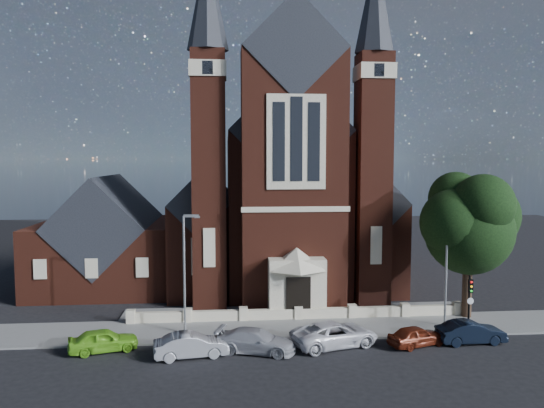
{
  "coord_description": "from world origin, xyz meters",
  "views": [
    {
      "loc": [
        -5.16,
        -31.04,
        11.73
      ],
      "look_at": [
        -1.45,
        12.0,
        8.07
      ],
      "focal_mm": 35.0,
      "sensor_mm": 36.0,
      "label": 1
    }
  ],
  "objects_px": {
    "parish_hall": "(108,244)",
    "car_white_suv": "(335,334)",
    "street_lamp_left": "(186,267)",
    "car_dark_red": "(417,336)",
    "car_navy": "(471,332)",
    "street_lamp_right": "(448,262)",
    "car_silver_a": "(191,345)",
    "church": "(277,194)",
    "car_silver_b": "(256,341)",
    "street_tree": "(472,225)",
    "traffic_signal": "(470,296)",
    "car_lime_van": "(103,340)"
  },
  "relations": [
    {
      "from": "parish_hall",
      "to": "car_white_suv",
      "type": "xyz_separation_m",
      "value": [
        17.56,
        -17.05,
        -3.24
      ]
    },
    {
      "from": "street_lamp_left",
      "to": "car_dark_red",
      "type": "relative_size",
      "value": 2.15
    },
    {
      "from": "car_dark_red",
      "to": "car_navy",
      "type": "relative_size",
      "value": 0.87
    },
    {
      "from": "street_lamp_right",
      "to": "car_silver_a",
      "type": "relative_size",
      "value": 1.85
    },
    {
      "from": "church",
      "to": "car_white_suv",
      "type": "relative_size",
      "value": 6.32
    },
    {
      "from": "car_silver_b",
      "to": "street_lamp_right",
      "type": "bearing_deg",
      "value": -57.28
    },
    {
      "from": "car_silver_a",
      "to": "car_white_suv",
      "type": "height_order",
      "value": "car_white_suv"
    },
    {
      "from": "parish_hall",
      "to": "car_dark_red",
      "type": "xyz_separation_m",
      "value": [
        22.69,
        -17.47,
        -3.37
      ]
    },
    {
      "from": "car_silver_a",
      "to": "street_tree",
      "type": "bearing_deg",
      "value": -83.94
    },
    {
      "from": "car_silver_b",
      "to": "car_white_suv",
      "type": "bearing_deg",
      "value": -65.17
    },
    {
      "from": "street_lamp_left",
      "to": "car_navy",
      "type": "relative_size",
      "value": 1.86
    },
    {
      "from": "car_white_suv",
      "to": "parish_hall",
      "type": "bearing_deg",
      "value": 29.29
    },
    {
      "from": "traffic_signal",
      "to": "street_lamp_right",
      "type": "bearing_deg",
      "value": 120.01
    },
    {
      "from": "street_tree",
      "to": "car_silver_a",
      "type": "relative_size",
      "value": 2.44
    },
    {
      "from": "street_tree",
      "to": "car_navy",
      "type": "relative_size",
      "value": 2.46
    },
    {
      "from": "car_dark_red",
      "to": "traffic_signal",
      "type": "bearing_deg",
      "value": -85.39
    },
    {
      "from": "car_white_suv",
      "to": "church",
      "type": "bearing_deg",
      "value": -12.5
    },
    {
      "from": "street_lamp_right",
      "to": "church",
      "type": "bearing_deg",
      "value": 118.04
    },
    {
      "from": "church",
      "to": "parish_hall",
      "type": "bearing_deg",
      "value": -162.84
    },
    {
      "from": "church",
      "to": "car_dark_red",
      "type": "relative_size",
      "value": 9.27
    },
    {
      "from": "street_lamp_right",
      "to": "traffic_signal",
      "type": "distance_m",
      "value": 2.71
    },
    {
      "from": "traffic_signal",
      "to": "car_dark_red",
      "type": "xyz_separation_m",
      "value": [
        -4.31,
        -1.89,
        -1.94
      ]
    },
    {
      "from": "street_lamp_left",
      "to": "car_navy",
      "type": "height_order",
      "value": "street_lamp_left"
    },
    {
      "from": "street_lamp_right",
      "to": "car_dark_red",
      "type": "bearing_deg",
      "value": -134.42
    },
    {
      "from": "car_silver_a",
      "to": "car_silver_b",
      "type": "bearing_deg",
      "value": -93.49
    },
    {
      "from": "church",
      "to": "street_lamp_right",
      "type": "relative_size",
      "value": 4.31
    },
    {
      "from": "street_tree",
      "to": "car_lime_van",
      "type": "relative_size",
      "value": 2.59
    },
    {
      "from": "church",
      "to": "car_lime_van",
      "type": "distance_m",
      "value": 26.26
    },
    {
      "from": "traffic_signal",
      "to": "car_silver_a",
      "type": "relative_size",
      "value": 0.91
    },
    {
      "from": "church",
      "to": "car_navy",
      "type": "xyz_separation_m",
      "value": [
        10.32,
        -22.22,
        -7.47
      ]
    },
    {
      "from": "parish_hall",
      "to": "car_white_suv",
      "type": "bearing_deg",
      "value": -44.15
    },
    {
      "from": "parish_hall",
      "to": "street_lamp_right",
      "type": "bearing_deg",
      "value": -28.22
    },
    {
      "from": "traffic_signal",
      "to": "car_white_suv",
      "type": "xyz_separation_m",
      "value": [
        -9.44,
        -1.47,
        -1.82
      ]
    },
    {
      "from": "traffic_signal",
      "to": "car_navy",
      "type": "height_order",
      "value": "traffic_signal"
    },
    {
      "from": "car_white_suv",
      "to": "car_dark_red",
      "type": "relative_size",
      "value": 1.47
    },
    {
      "from": "car_lime_van",
      "to": "car_silver_a",
      "type": "relative_size",
      "value": 0.94
    },
    {
      "from": "traffic_signal",
      "to": "car_lime_van",
      "type": "xyz_separation_m",
      "value": [
        -23.72,
        -1.21,
        -1.88
      ]
    },
    {
      "from": "street_tree",
      "to": "parish_hall",
      "type": "bearing_deg",
      "value": 156.74
    },
    {
      "from": "street_lamp_right",
      "to": "car_white_suv",
      "type": "relative_size",
      "value": 1.46
    },
    {
      "from": "street_lamp_left",
      "to": "car_lime_van",
      "type": "bearing_deg",
      "value": -149.96
    },
    {
      "from": "car_dark_red",
      "to": "car_white_suv",
      "type": "bearing_deg",
      "value": 66.24
    },
    {
      "from": "car_navy",
      "to": "car_lime_van",
      "type": "bearing_deg",
      "value": 86.05
    },
    {
      "from": "street_lamp_right",
      "to": "car_dark_red",
      "type": "height_order",
      "value": "street_lamp_right"
    },
    {
      "from": "car_silver_b",
      "to": "car_navy",
      "type": "height_order",
      "value": "car_navy"
    },
    {
      "from": "street_tree",
      "to": "car_silver_a",
      "type": "height_order",
      "value": "street_tree"
    },
    {
      "from": "parish_hall",
      "to": "car_dark_red",
      "type": "bearing_deg",
      "value": -37.59
    },
    {
      "from": "car_white_suv",
      "to": "car_silver_b",
      "type": "bearing_deg",
      "value": 80.84
    },
    {
      "from": "street_lamp_right",
      "to": "street_tree",
      "type": "bearing_deg",
      "value": 34.26
    },
    {
      "from": "street_lamp_left",
      "to": "car_dark_red",
      "type": "height_order",
      "value": "street_lamp_left"
    },
    {
      "from": "parish_hall",
      "to": "car_silver_a",
      "type": "bearing_deg",
      "value": -64.46
    }
  ]
}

